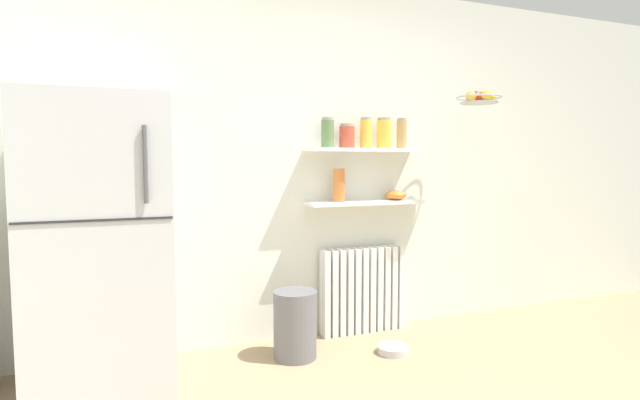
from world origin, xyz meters
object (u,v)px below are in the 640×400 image
(storage_jar_4, at_px, (402,134))
(vase, at_px, (339,185))
(refrigerator, at_px, (100,243))
(shelf_bowl, at_px, (396,195))
(hanging_fruit_basket, at_px, (479,98))
(trash_bin, at_px, (295,324))
(pet_food_bowl, at_px, (393,350))
(storage_jar_0, at_px, (328,133))
(storage_jar_1, at_px, (347,136))
(radiator, at_px, (363,290))
(storage_jar_3, at_px, (384,133))
(storage_jar_2, at_px, (366,133))

(storage_jar_4, relative_size, vase, 0.95)
(refrigerator, bearing_deg, shelf_bowl, 6.61)
(vase, relative_size, shelf_bowl, 1.49)
(shelf_bowl, bearing_deg, hanging_fruit_basket, -24.17)
(vase, xyz_separation_m, trash_bin, (-0.43, -0.26, -0.90))
(storage_jar_4, height_order, pet_food_bowl, storage_jar_4)
(storage_jar_4, bearing_deg, storage_jar_0, 180.00)
(storage_jar_1, bearing_deg, storage_jar_0, 180.00)
(refrigerator, height_order, radiator, refrigerator)
(radiator, xyz_separation_m, storage_jar_3, (0.15, -0.03, 1.19))
(storage_jar_0, height_order, hanging_fruit_basket, hanging_fruit_basket)
(storage_jar_3, bearing_deg, refrigerator, -173.03)
(refrigerator, xyz_separation_m, trash_bin, (1.16, -0.02, -0.61))
(radiator, bearing_deg, vase, -172.09)
(hanging_fruit_basket, bearing_deg, storage_jar_1, 165.55)
(storage_jar_1, bearing_deg, storage_jar_2, 0.00)
(storage_jar_0, relative_size, pet_food_bowl, 1.02)
(storage_jar_0, relative_size, trash_bin, 0.48)
(storage_jar_4, bearing_deg, storage_jar_3, 180.00)
(vase, relative_size, pet_food_bowl, 1.14)
(refrigerator, bearing_deg, storage_jar_2, 7.55)
(storage_jar_2, bearing_deg, refrigerator, -172.45)
(refrigerator, height_order, shelf_bowl, refrigerator)
(storage_jar_0, distance_m, storage_jar_3, 0.46)
(refrigerator, height_order, pet_food_bowl, refrigerator)
(refrigerator, relative_size, trash_bin, 3.71)
(shelf_bowl, bearing_deg, storage_jar_0, 180.00)
(refrigerator, relative_size, storage_jar_4, 7.26)
(storage_jar_4, relative_size, pet_food_bowl, 1.08)
(radiator, height_order, storage_jar_0, storage_jar_0)
(vase, height_order, pet_food_bowl, vase)
(storage_jar_1, relative_size, trash_bin, 0.39)
(storage_jar_2, relative_size, hanging_fruit_basket, 0.67)
(vase, bearing_deg, trash_bin, -148.48)
(storage_jar_0, bearing_deg, vase, 0.00)
(storage_jar_0, height_order, storage_jar_2, storage_jar_2)
(storage_jar_1, height_order, shelf_bowl, storage_jar_1)
(storage_jar_0, relative_size, storage_jar_3, 0.95)
(storage_jar_1, xyz_separation_m, storage_jar_2, (0.15, 0.00, 0.03))
(storage_jar_2, bearing_deg, pet_food_bowl, -89.49)
(shelf_bowl, xyz_separation_m, pet_food_bowl, (-0.26, -0.43, -1.02))
(vase, xyz_separation_m, hanging_fruit_basket, (1.03, -0.25, 0.65))
(radiator, height_order, storage_jar_1, storage_jar_1)
(pet_food_bowl, bearing_deg, radiator, 90.47)
(refrigerator, height_order, storage_jar_2, refrigerator)
(storage_jar_1, bearing_deg, radiator, 11.13)
(refrigerator, distance_m, hanging_fruit_basket, 2.78)
(storage_jar_3, bearing_deg, pet_food_bowl, -108.99)
(storage_jar_3, bearing_deg, storage_jar_4, 0.00)
(hanging_fruit_basket, bearing_deg, trash_bin, -179.56)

